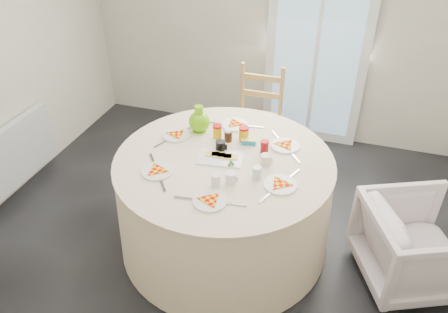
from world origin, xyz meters
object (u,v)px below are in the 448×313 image
(radiator, at_px, (13,156))
(wooden_chair, at_px, (256,123))
(green_pitcher, at_px, (199,121))
(table, at_px, (224,203))
(armchair, at_px, (418,237))

(radiator, xyz_separation_m, wooden_chair, (1.92, 1.07, 0.09))
(radiator, distance_m, green_pitcher, 1.75)
(radiator, distance_m, table, 1.95)
(table, bearing_deg, green_pitcher, 134.04)
(radiator, height_order, wooden_chair, wooden_chair)
(wooden_chair, bearing_deg, radiator, -150.79)
(table, bearing_deg, radiator, 179.06)
(table, xyz_separation_m, green_pitcher, (-0.30, 0.31, 0.49))
(radiator, relative_size, table, 0.62)
(table, distance_m, green_pitcher, 0.65)
(radiator, xyz_separation_m, table, (1.95, -0.03, -0.01))
(radiator, xyz_separation_m, green_pitcher, (1.65, 0.28, 0.49))
(radiator, bearing_deg, green_pitcher, 9.46)
(radiator, distance_m, wooden_chair, 2.20)
(armchair, bearing_deg, radiator, 66.13)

